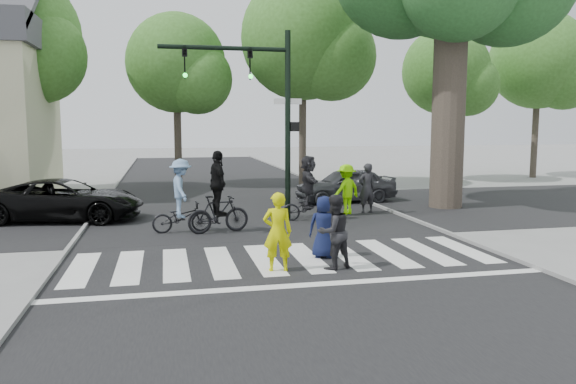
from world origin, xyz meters
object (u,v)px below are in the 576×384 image
traffic_signal (262,98)px  pedestrian_adult (334,232)px  pedestrian_child (324,227)px  cyclist_left (181,201)px  pedestrian_woman (278,232)px  car_grey (346,185)px  car_suv (65,200)px  cyclist_right (308,192)px  cyclist_mid (218,199)px

traffic_signal → pedestrian_adult: size_ratio=3.72×
traffic_signal → pedestrian_child: size_ratio=4.12×
cyclist_left → traffic_signal: bearing=30.0°
pedestrian_woman → pedestrian_adult: pedestrian_woman is taller
pedestrian_adult → car_grey: bearing=-128.7°
traffic_signal → pedestrian_woman: 6.98m
pedestrian_adult → car_suv: (-6.63, 7.58, -0.13)m
cyclist_right → car_grey: size_ratio=0.53×
pedestrian_adult → cyclist_left: (-3.06, 4.81, 0.11)m
cyclist_mid → cyclist_right: bearing=23.9°
car_suv → car_grey: bearing=-68.1°
pedestrian_child → cyclist_right: 4.94m
cyclist_left → car_grey: (6.54, 4.92, -0.23)m
pedestrian_woman → car_grey: pedestrian_woman is taller
pedestrian_woman → car_suv: pedestrian_woman is taller
traffic_signal → car_suv: 7.07m
pedestrian_child → pedestrian_adult: pedestrian_adult is taller
pedestrian_adult → car_grey: size_ratio=0.40×
cyclist_left → cyclist_mid: size_ratio=0.90×
cyclist_mid → pedestrian_adult: bearing=-65.9°
cyclist_mid → car_grey: bearing=43.3°
pedestrian_child → cyclist_left: size_ratio=0.69×
car_grey → pedestrian_adult: bearing=-25.4°
car_suv → pedestrian_adult: bearing=-128.9°
pedestrian_woman → cyclist_left: size_ratio=0.80×
car_suv → pedestrian_woman: bearing=-134.3°
traffic_signal → car_grey: (3.95, 3.42, -3.22)m
cyclist_left → car_grey: cyclist_left is taller
pedestrian_child → cyclist_left: 4.93m
pedestrian_child → car_suv: 9.38m
traffic_signal → pedestrian_woman: (-0.75, -6.23, -3.06)m
car_grey → pedestrian_woman: bearing=-31.7°
pedestrian_woman → pedestrian_adult: size_ratio=1.05×
pedestrian_adult → cyclist_left: 5.70m
cyclist_mid → car_grey: size_ratio=0.59×
cyclist_right → car_grey: cyclist_right is taller
pedestrian_woman → pedestrian_child: bearing=-136.6°
cyclist_left → cyclist_right: size_ratio=1.01×
pedestrian_adult → cyclist_left: bearing=-76.5°
traffic_signal → cyclist_right: size_ratio=2.86×
traffic_signal → pedestrian_child: traffic_signal is taller
pedestrian_adult → cyclist_right: (0.96, 5.86, 0.13)m
pedestrian_woman → pedestrian_child: size_ratio=1.16×
traffic_signal → cyclist_mid: traffic_signal is taller
cyclist_mid → car_suv: size_ratio=0.48×
traffic_signal → cyclist_left: (-2.60, -1.50, -2.99)m
pedestrian_child → cyclist_right: (0.89, 4.86, 0.21)m
traffic_signal → car_grey: 6.14m
pedestrian_woman → car_grey: 10.74m
pedestrian_child → cyclist_right: bearing=-77.6°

